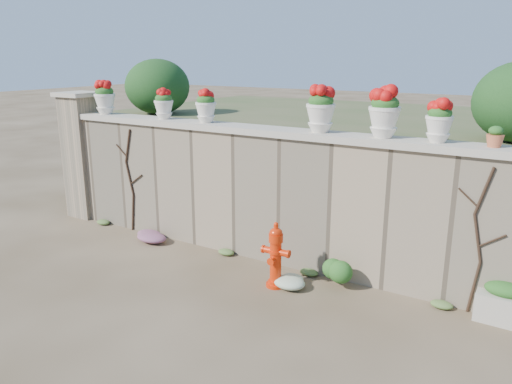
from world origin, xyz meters
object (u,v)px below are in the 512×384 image
Objects in this scene: planter_box at (504,304)px; terracotta_pot at (495,138)px; fire_hydrant at (276,255)px; urn_pot_0 at (105,98)px.

terracotta_pot is (-0.35, 0.26, 1.97)m from planter_box.
terracotta_pot is at bearing 145.15° from planter_box.
fire_hydrant is 4.68m from urn_pot_0.
planter_box is 1.04× the size of urn_pot_0.
urn_pot_0 reaches higher than planter_box.
planter_box is 2.55× the size of terracotta_pot.
planter_box is 7.35m from urn_pot_0.
planter_box is at bearing -2.09° from urn_pot_0.
terracotta_pot is at bearing 16.58° from fire_hydrant.
terracotta_pot is (6.66, 0.00, -0.19)m from urn_pot_0.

